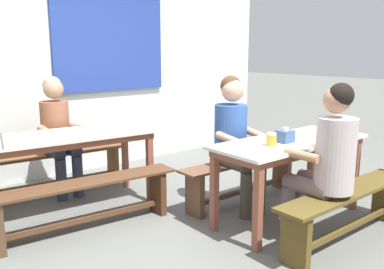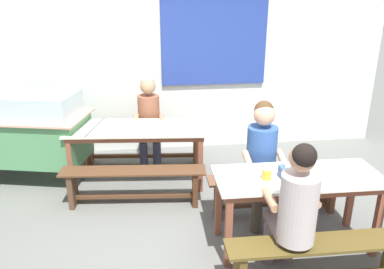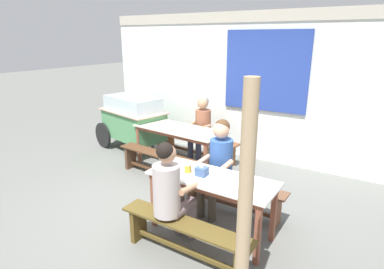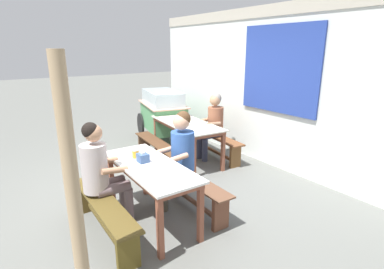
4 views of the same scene
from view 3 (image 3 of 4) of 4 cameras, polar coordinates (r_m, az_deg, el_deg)
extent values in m
plane|color=#62645F|center=(4.75, -3.28, -12.50)|extent=(40.00, 40.00, 0.00)
cube|color=silver|center=(6.36, 9.23, 7.45)|extent=(6.19, 0.12, 2.60)
cube|color=#283F97|center=(6.06, 13.07, 11.02)|extent=(1.57, 0.03, 1.45)
cube|color=#B7B09F|center=(6.30, 9.94, 20.13)|extent=(6.19, 0.20, 0.20)
cube|color=beige|center=(5.78, -2.21, 1.01)|extent=(1.79, 0.86, 0.02)
cube|color=brown|center=(5.80, -2.20, 0.63)|extent=(1.70, 0.80, 0.06)
cube|color=brown|center=(5.71, 5.84, -3.57)|extent=(0.07, 0.07, 0.67)
cube|color=brown|center=(5.25, 2.48, -5.40)|extent=(0.07, 0.07, 0.67)
cube|color=brown|center=(6.61, -5.84, -0.68)|extent=(0.07, 0.07, 0.67)
cube|color=brown|center=(6.21, -9.51, -2.00)|extent=(0.07, 0.07, 0.67)
cube|color=silver|center=(3.82, 3.59, -7.81)|extent=(1.56, 0.64, 0.03)
cube|color=brown|center=(3.84, 3.58, -8.40)|extent=(1.48, 0.58, 0.06)
cube|color=brown|center=(3.97, 14.38, -13.90)|extent=(0.06, 0.06, 0.67)
cube|color=brown|center=(3.57, 11.68, -17.59)|extent=(0.06, 0.06, 0.67)
cube|color=brown|center=(4.52, -2.77, -9.35)|extent=(0.06, 0.06, 0.67)
cube|color=brown|center=(4.17, -6.83, -11.89)|extent=(0.06, 0.06, 0.67)
cube|color=brown|center=(6.32, 1.19, -0.53)|extent=(1.77, 0.42, 0.03)
cube|color=brown|center=(6.01, 7.07, -3.86)|extent=(0.08, 0.22, 0.42)
cube|color=brown|center=(6.84, -3.99, -1.14)|extent=(0.08, 0.22, 0.42)
cube|color=brown|center=(6.43, 1.17, -3.29)|extent=(1.48, 0.18, 0.04)
cube|color=#4F321E|center=(5.46, -6.08, -3.48)|extent=(1.67, 0.42, 0.02)
cube|color=#4C2B19|center=(5.12, -0.15, -7.49)|extent=(0.08, 0.24, 0.42)
cube|color=#4E3625|center=(6.02, -10.96, -3.99)|extent=(0.08, 0.24, 0.42)
cube|color=#4F321E|center=(5.58, -5.97, -6.63)|extent=(1.37, 0.17, 0.04)
cube|color=brown|center=(4.42, 7.27, -8.64)|extent=(1.52, 0.28, 0.02)
cube|color=brown|center=(4.33, 14.98, -13.05)|extent=(0.06, 0.22, 0.42)
cube|color=brown|center=(4.79, 0.20, -9.31)|extent=(0.06, 0.22, 0.42)
cube|color=brown|center=(4.57, 7.12, -12.34)|extent=(1.23, 0.06, 0.04)
cube|color=brown|center=(3.52, -1.35, -15.79)|extent=(1.58, 0.30, 0.03)
cube|color=brown|center=(3.40, 8.79, -22.06)|extent=(0.06, 0.23, 0.42)
cube|color=brown|center=(4.00, -9.58, -15.46)|extent=(0.06, 0.23, 0.42)
cube|color=brown|center=(3.71, -1.31, -20.02)|extent=(1.29, 0.06, 0.04)
cube|color=#4F8F5A|center=(6.85, -10.41, 1.76)|extent=(1.49, 1.02, 0.58)
cube|color=silver|center=(6.75, -10.61, 5.40)|extent=(1.34, 0.92, 0.31)
cube|color=tan|center=(6.78, -10.54, 4.21)|extent=(1.59, 1.11, 0.02)
cylinder|color=black|center=(7.64, -10.60, 1.11)|extent=(0.55, 0.18, 0.55)
cylinder|color=black|center=(7.25, -15.70, -0.13)|extent=(0.55, 0.18, 0.55)
cylinder|color=#333333|center=(6.50, -7.06, -2.88)|extent=(0.05, 0.05, 0.28)
cylinder|color=#3F3F3F|center=(6.14, -5.87, 1.84)|extent=(0.20, 0.72, 0.04)
cylinder|color=#453F32|center=(4.38, 1.62, -11.90)|extent=(0.11, 0.11, 0.44)
cylinder|color=#453F32|center=(4.29, 3.64, -12.57)|extent=(0.11, 0.11, 0.44)
cylinder|color=#453F32|center=(4.38, 2.95, -7.90)|extent=(0.16, 0.39, 0.13)
cylinder|color=#453F32|center=(4.30, 4.97, -8.49)|extent=(0.16, 0.39, 0.13)
cylinder|color=#2E5298|center=(4.37, 5.24, -4.30)|extent=(0.32, 0.32, 0.54)
sphere|color=tan|center=(4.22, 5.25, 0.83)|extent=(0.22, 0.22, 0.22)
sphere|color=#4C331E|center=(4.23, 5.47, 1.42)|extent=(0.20, 0.20, 0.20)
cylinder|color=tan|center=(4.32, 1.96, -4.66)|extent=(0.10, 0.31, 0.10)
cylinder|color=tan|center=(4.15, 6.05, -5.73)|extent=(0.10, 0.31, 0.11)
cylinder|color=#6D5A5D|center=(3.95, -0.08, -15.44)|extent=(0.11, 0.11, 0.44)
cylinder|color=#6D5A5D|center=(4.03, -2.28, -14.67)|extent=(0.11, 0.11, 0.44)
cylinder|color=#6D5A5D|center=(3.68, -1.63, -13.10)|extent=(0.14, 0.39, 0.13)
cylinder|color=#6D5A5D|center=(3.77, -3.92, -12.31)|extent=(0.14, 0.39, 0.13)
cylinder|color=#B7AAA9|center=(3.47, -4.59, -9.94)|extent=(0.30, 0.30, 0.57)
sphere|color=#AD7B5B|center=(3.32, -4.55, -3.41)|extent=(0.20, 0.20, 0.20)
sphere|color=black|center=(3.28, -4.88, -2.98)|extent=(0.19, 0.19, 0.19)
cylinder|color=#AD7B5B|center=(3.52, -0.55, -9.72)|extent=(0.08, 0.31, 0.10)
cylinder|color=#AD7B5B|center=(3.70, -4.95, -8.38)|extent=(0.08, 0.30, 0.07)
cylinder|color=#32364B|center=(6.12, -0.29, -3.19)|extent=(0.11, 0.11, 0.44)
cylinder|color=#32364B|center=(6.03, 1.15, -3.51)|extent=(0.11, 0.11, 0.44)
cylinder|color=#32364B|center=(6.16, 0.51, -0.38)|extent=(0.13, 0.36, 0.13)
cylinder|color=#32364B|center=(6.07, 1.95, -0.66)|extent=(0.13, 0.36, 0.13)
cylinder|color=brown|center=(6.18, 2.01, 2.07)|extent=(0.30, 0.30, 0.52)
sphere|color=#A77C5C|center=(6.07, 1.95, 5.64)|extent=(0.21, 0.21, 0.21)
sphere|color=gray|center=(6.09, 2.10, 6.03)|extent=(0.19, 0.19, 0.19)
cylinder|color=#A77C5C|center=(6.12, -0.22, 1.80)|extent=(0.07, 0.30, 0.09)
cylinder|color=#A77C5C|center=(5.95, 2.54, 1.33)|extent=(0.07, 0.30, 0.09)
cube|color=#3C588B|center=(3.82, 1.76, -6.62)|extent=(0.13, 0.12, 0.11)
cube|color=white|center=(3.80, 1.77, -5.72)|extent=(0.05, 0.04, 0.02)
cylinder|color=gold|center=(3.91, -0.75, -6.16)|extent=(0.09, 0.09, 0.09)
cylinder|color=white|center=(3.89, -0.75, -5.42)|extent=(0.08, 0.08, 0.02)
cylinder|color=silver|center=(5.58, -1.38, 0.74)|extent=(0.15, 0.15, 0.04)
cylinder|color=tan|center=(2.50, 9.39, -14.41)|extent=(0.11, 0.11, 2.10)
camera|label=1|loc=(4.74, -46.57, 1.96)|focal=38.14mm
camera|label=2|loc=(2.99, -59.50, 8.93)|focal=36.17mm
camera|label=4|loc=(2.11, 72.94, -1.65)|focal=28.06mm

